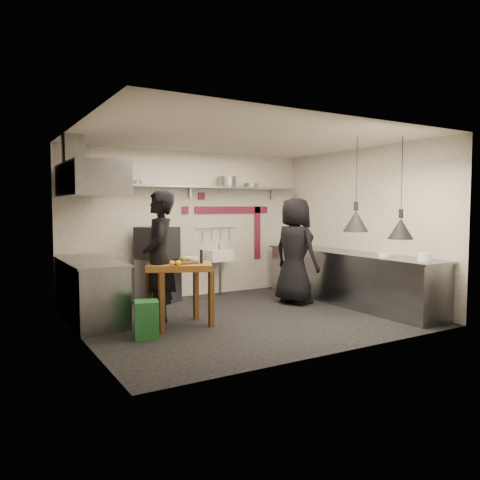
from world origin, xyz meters
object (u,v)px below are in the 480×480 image
prep_table (180,295)px  chef_right (295,251)px  combi_oven (157,243)px  oven_stand (158,281)px  green_bin (147,319)px  chef_left (159,259)px

prep_table → chef_right: (2.44, 0.46, 0.49)m
combi_oven → prep_table: combi_oven is taller
prep_table → combi_oven: bearing=104.7°
oven_stand → chef_right: size_ratio=0.42×
oven_stand → green_bin: 2.36m
combi_oven → chef_left: chef_left is taller
oven_stand → prep_table: (-0.34, -1.78, 0.06)m
combi_oven → green_bin: 2.45m
combi_oven → prep_table: (-0.31, -1.74, -0.63)m
prep_table → chef_left: size_ratio=0.47×
oven_stand → green_bin: oven_stand is taller
chef_left → chef_right: (2.70, 0.32, -0.03)m
combi_oven → prep_table: size_ratio=0.67×
combi_oven → green_bin: bearing=-138.9°
combi_oven → oven_stand: bearing=31.9°
prep_table → chef_right: 2.53m
oven_stand → chef_right: 2.54m
green_bin → chef_left: size_ratio=0.25×
combi_oven → chef_left: 1.71m
oven_stand → green_bin: bearing=-139.1°
green_bin → combi_oven: bearing=65.8°
green_bin → chef_left: 0.96m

